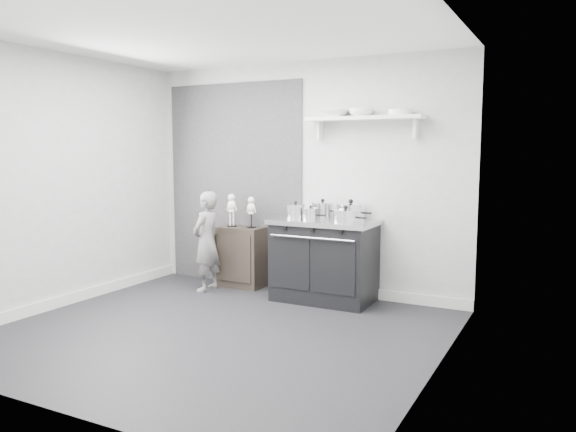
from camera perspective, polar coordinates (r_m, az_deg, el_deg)
name	(u,v)px	position (r m, az deg, el deg)	size (l,w,h in m)	color
ground	(217,332)	(5.34, -7.19, -11.61)	(4.00, 4.00, 0.00)	black
room_shell	(216,154)	(5.25, -7.33, 6.27)	(4.02, 3.62, 2.71)	#A0A09E
wall_shelf	(364,119)	(6.22, 7.73, 9.72)	(1.30, 0.26, 0.24)	silver
stove	(324,260)	(6.28, 3.72, -4.45)	(1.14, 0.71, 0.92)	black
side_cabinet	(241,257)	(6.95, -4.78, -4.15)	(0.57, 0.33, 0.74)	black
child	(207,241)	(6.75, -8.28, -2.57)	(0.43, 0.29, 1.19)	slate
pot_front_left	(296,211)	(6.25, 0.79, 0.48)	(0.30, 0.21, 0.20)	silver
pot_back_left	(323,210)	(6.35, 3.54, 0.63)	(0.33, 0.24, 0.21)	silver
pot_back_right	(351,211)	(6.22, 6.38, 0.47)	(0.40, 0.31, 0.22)	silver
pot_front_right	(346,216)	(5.92, 5.88, 0.00)	(0.36, 0.27, 0.18)	silver
pot_front_center	(311,214)	(6.11, 2.32, 0.20)	(0.27, 0.18, 0.16)	silver
skeleton_full	(232,208)	(6.93, -5.74, 0.85)	(0.13, 0.08, 0.46)	silver
skeleton_torso	(251,210)	(6.79, -3.75, 0.61)	(0.12, 0.08, 0.43)	silver
bowl_large	(334,113)	(6.34, 4.71, 10.35)	(0.33, 0.33, 0.08)	white
bowl_small	(361,112)	(6.23, 7.42, 10.39)	(0.26, 0.26, 0.08)	white
plate_stack	(400,112)	(6.09, 11.32, 10.29)	(0.25, 0.25, 0.06)	white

